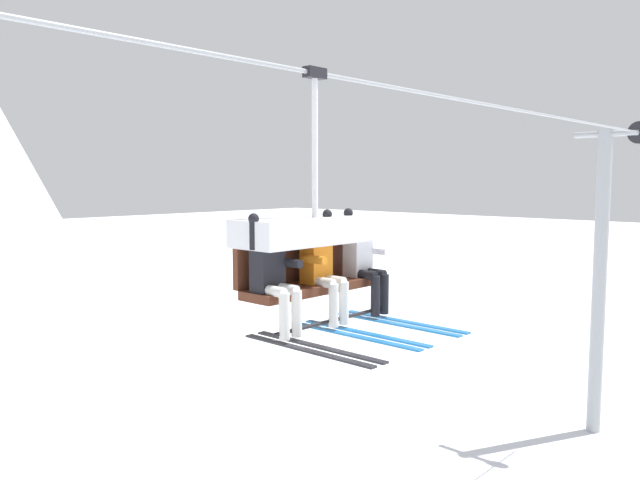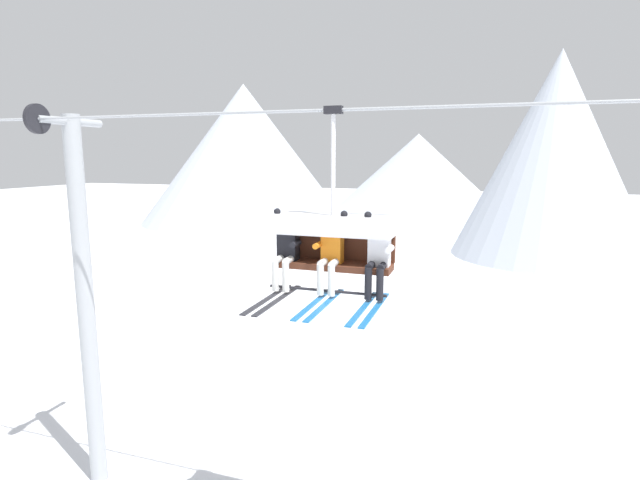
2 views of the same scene
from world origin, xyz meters
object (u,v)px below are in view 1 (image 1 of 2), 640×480
chairlift_chair (310,242)px  skier_black (275,276)px  skier_orange (324,268)px  lift_tower_far (600,275)px  skier_white (365,262)px

chairlift_chair → skier_black: bearing=-164.1°
skier_black → skier_orange: same height
lift_tower_far → skier_white: bearing=-175.3°
lift_tower_far → skier_black: size_ratio=4.86×
skier_white → lift_tower_far: bearing=4.7°
skier_black → skier_white: bearing=0.0°
lift_tower_far → skier_white: (-11.17, -0.92, 1.52)m
skier_orange → skier_white: (0.74, 0.00, 0.00)m
lift_tower_far → skier_orange: bearing=-175.6°
skier_black → skier_white: same height
skier_black → lift_tower_far: bearing=4.2°
skier_black → skier_orange: size_ratio=1.00×
skier_black → skier_white: 1.50m
skier_black → skier_orange: bearing=0.0°
chairlift_chair → skier_white: chairlift_chair is taller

